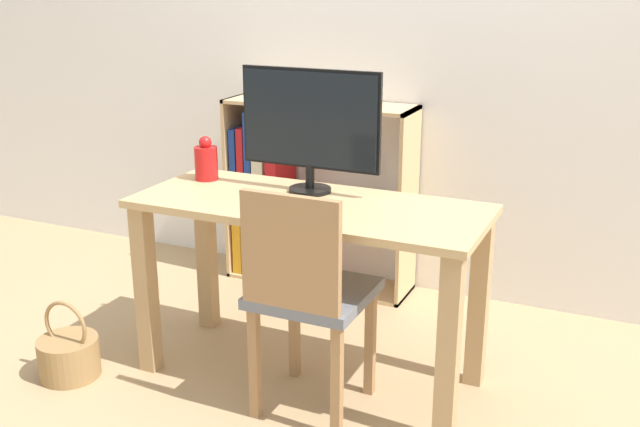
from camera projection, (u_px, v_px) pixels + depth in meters
name	position (u px, v px, depth m)	size (l,w,h in m)	color
ground_plane	(310.00, 374.00, 3.06)	(10.00, 10.00, 0.00)	tan
wall_back	(404.00, 31.00, 3.59)	(8.00, 0.05, 2.60)	white
desk	(309.00, 241.00, 2.88)	(1.35, 0.56, 0.74)	tan
monitor	(310.00, 123.00, 2.89)	(0.58, 0.17, 0.48)	black
keyboard	(298.00, 203.00, 2.80)	(0.31, 0.14, 0.02)	#B2B2B7
vase	(206.00, 161.00, 3.12)	(0.10, 0.10, 0.19)	red
chair	(307.00, 291.00, 2.65)	(0.40, 0.40, 0.88)	slate
bookshelf	(286.00, 197.00, 3.92)	(0.97, 0.28, 0.96)	tan
basket	(69.00, 355.00, 3.03)	(0.24, 0.24, 0.33)	#997547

